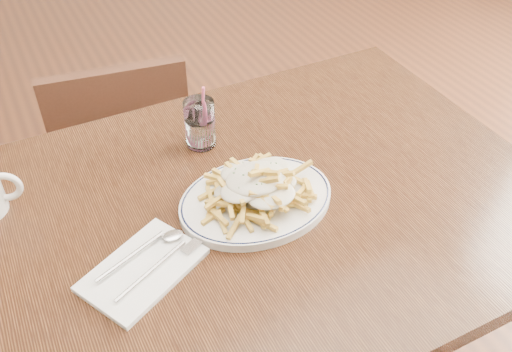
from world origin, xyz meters
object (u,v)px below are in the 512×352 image
fries_plate (256,200)px  table (240,236)px  chair_far (126,157)px  water_glass (200,126)px  loaded_fries (256,183)px

fries_plate → table: bearing=168.7°
chair_far → water_glass: (0.09, -0.42, 0.35)m
table → fries_plate: bearing=-11.3°
loaded_fries → water_glass: (-0.02, 0.22, -0.01)m
fries_plate → loaded_fries: (0.00, -0.00, 0.04)m
fries_plate → water_glass: size_ratio=2.19×
water_glass → loaded_fries: bearing=-85.1°
table → loaded_fries: 0.14m
chair_far → fries_plate: size_ratio=2.55×
chair_far → loaded_fries: bearing=-80.5°
table → loaded_fries: (0.03, -0.01, 0.13)m
table → fries_plate: (0.03, -0.01, 0.09)m
loaded_fries → chair_far: bearing=99.5°
fries_plate → loaded_fries: 0.04m
fries_plate → water_glass: (-0.02, 0.22, 0.04)m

